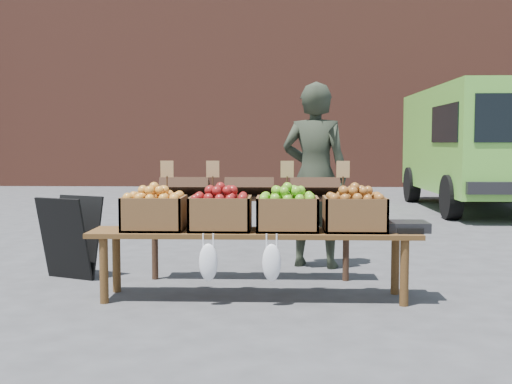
# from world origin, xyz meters

# --- Properties ---
(ground) EXTENTS (80.00, 80.00, 0.00)m
(ground) POSITION_xyz_m (0.00, 0.00, 0.00)
(ground) COLOR #414143
(brick_building) EXTENTS (24.00, 4.00, 10.00)m
(brick_building) POSITION_xyz_m (0.00, 15.00, 5.00)
(brick_building) COLOR brown
(brick_building) RESTS_ON ground
(delivery_van) EXTENTS (2.38, 5.18, 2.32)m
(delivery_van) POSITION_xyz_m (4.70, 6.74, 1.16)
(delivery_van) COLOR #65BA3C
(delivery_van) RESTS_ON ground
(vendor) EXTENTS (0.80, 0.64, 1.91)m
(vendor) POSITION_xyz_m (1.15, 0.94, 0.95)
(vendor) COLOR #262D21
(vendor) RESTS_ON ground
(chalkboard_sign) EXTENTS (0.59, 0.47, 0.79)m
(chalkboard_sign) POSITION_xyz_m (-1.21, 0.28, 0.40)
(chalkboard_sign) COLOR black
(chalkboard_sign) RESTS_ON ground
(back_table) EXTENTS (2.10, 0.44, 1.04)m
(back_table) POSITION_xyz_m (0.50, 0.26, 0.52)
(back_table) COLOR #362216
(back_table) RESTS_ON ground
(display_bench) EXTENTS (2.70, 0.56, 0.57)m
(display_bench) POSITION_xyz_m (0.57, -0.46, 0.28)
(display_bench) COLOR #503317
(display_bench) RESTS_ON ground
(crate_golden_apples) EXTENTS (0.50, 0.40, 0.28)m
(crate_golden_apples) POSITION_xyz_m (-0.26, -0.46, 0.71)
(crate_golden_apples) COLOR #B39221
(crate_golden_apples) RESTS_ON display_bench
(crate_russet_pears) EXTENTS (0.50, 0.40, 0.28)m
(crate_russet_pears) POSITION_xyz_m (0.29, -0.46, 0.71)
(crate_russet_pears) COLOR maroon
(crate_russet_pears) RESTS_ON display_bench
(crate_red_apples) EXTENTS (0.50, 0.40, 0.28)m
(crate_red_apples) POSITION_xyz_m (0.84, -0.46, 0.71)
(crate_red_apples) COLOR #2D850D
(crate_red_apples) RESTS_ON display_bench
(crate_green_apples) EXTENTS (0.50, 0.40, 0.28)m
(crate_green_apples) POSITION_xyz_m (1.39, -0.46, 0.71)
(crate_green_apples) COLOR #9A5129
(crate_green_apples) RESTS_ON display_bench
(weighing_scale) EXTENTS (0.34, 0.30, 0.08)m
(weighing_scale) POSITION_xyz_m (1.82, -0.46, 0.61)
(weighing_scale) COLOR black
(weighing_scale) RESTS_ON display_bench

